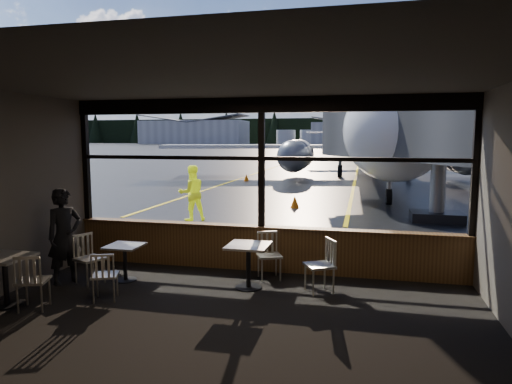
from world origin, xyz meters
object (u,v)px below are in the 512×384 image
(passenger, at_px, (65,236))
(chair_mid_s, at_px, (105,276))
(chair_near_n, at_px, (269,256))
(chair_mid_w, at_px, (90,259))
(cone_wing, at_px, (246,177))
(cone_nose, at_px, (295,202))
(chair_near_e, at_px, (319,266))
(chair_left_s, at_px, (33,281))
(jet_bridge, at_px, (420,142))
(ground_crew, at_px, (192,193))
(airliner, at_px, (377,95))
(cafe_table_mid, at_px, (125,263))
(cafe_table_left, at_px, (6,281))
(cafe_table_near, at_px, (248,267))

(passenger, bearing_deg, chair_mid_s, -88.60)
(chair_near_n, xyz_separation_m, passenger, (-3.64, -1.11, 0.44))
(chair_mid_w, relative_size, cone_wing, 2.08)
(cone_nose, bearing_deg, chair_mid_s, -98.44)
(cone_wing, bearing_deg, chair_near_e, -72.06)
(chair_near_n, height_order, chair_left_s, chair_left_s)
(jet_bridge, relative_size, ground_crew, 6.50)
(chair_near_n, bearing_deg, chair_mid_s, 11.59)
(chair_mid_w, bearing_deg, airliner, -169.71)
(chair_near_n, xyz_separation_m, cone_wing, (-5.44, 19.37, -0.23))
(cafe_table_mid, height_order, chair_mid_s, chair_mid_s)
(chair_left_s, bearing_deg, jet_bridge, 32.76)
(chair_near_n, bearing_deg, cone_wing, -98.28)
(airliner, xyz_separation_m, ground_crew, (-6.21, -17.34, -4.57))
(chair_near_e, relative_size, chair_mid_s, 1.14)
(jet_bridge, bearing_deg, chair_near_n, -118.86)
(cafe_table_left, height_order, chair_mid_w, chair_mid_w)
(chair_near_e, distance_m, ground_crew, 7.81)
(chair_mid_s, bearing_deg, cafe_table_mid, 80.21)
(cafe_table_near, relative_size, cafe_table_mid, 1.16)
(jet_bridge, xyz_separation_m, chair_near_e, (-2.32, -6.59, -2.10))
(chair_mid_s, height_order, passenger, passenger)
(airliner, bearing_deg, chair_mid_s, -102.71)
(passenger, height_order, ground_crew, ground_crew)
(chair_mid_w, bearing_deg, cafe_table_mid, 142.72)
(cafe_table_left, distance_m, passenger, 1.33)
(passenger, bearing_deg, chair_near_e, -53.96)
(chair_near_n, distance_m, cone_nose, 9.08)
(cafe_table_near, height_order, chair_near_e, chair_near_e)
(chair_near_n, bearing_deg, cone_nose, -108.67)
(airliner, height_order, passenger, airliner)
(jet_bridge, distance_m, cone_wing, 16.13)
(cafe_table_mid, distance_m, cafe_table_left, 2.03)
(cafe_table_near, xyz_separation_m, chair_near_n, (0.26, 0.61, 0.05))
(chair_near_e, height_order, cone_nose, chair_near_e)
(ground_crew, bearing_deg, chair_mid_s, 62.77)
(cafe_table_mid, distance_m, cone_nose, 9.91)
(chair_near_n, relative_size, passenger, 0.51)
(chair_left_s, relative_size, cone_nose, 1.92)
(chair_mid_s, xyz_separation_m, cone_wing, (-3.00, 21.11, -0.20))
(chair_near_e, bearing_deg, chair_mid_s, 80.42)
(chair_mid_s, relative_size, ground_crew, 0.47)
(jet_bridge, bearing_deg, ground_crew, -176.69)
(jet_bridge, xyz_separation_m, ground_crew, (-7.08, -0.41, -1.67))
(ground_crew, bearing_deg, chair_left_s, 55.79)
(chair_near_n, bearing_deg, chair_near_e, 127.21)
(jet_bridge, xyz_separation_m, cone_nose, (-4.17, 3.00, -2.34))
(chair_near_n, height_order, chair_mid_s, chair_near_n)
(jet_bridge, distance_m, cone_nose, 5.64)
(ground_crew, bearing_deg, chair_mid_w, 57.45)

